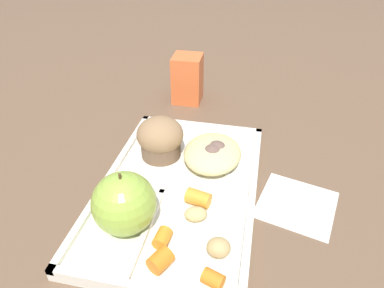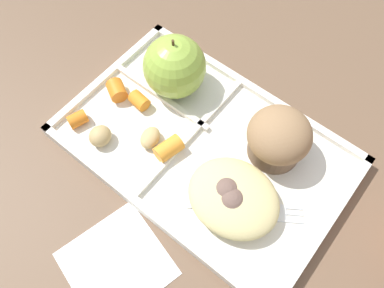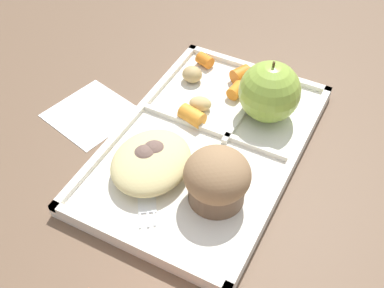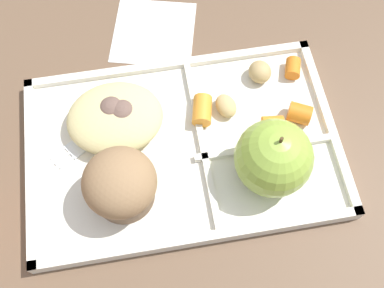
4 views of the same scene
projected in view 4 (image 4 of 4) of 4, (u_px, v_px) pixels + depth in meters
The scene contains 15 objects.
ground at pixel (183, 149), 0.55m from camera, with size 6.00×6.00×0.00m, color brown.
lunch_tray at pixel (184, 147), 0.54m from camera, with size 0.37×0.24×0.02m.
green_apple at pixel (274, 158), 0.49m from camera, with size 0.09×0.09×0.09m.
bran_muffin at pixel (121, 185), 0.48m from camera, with size 0.08×0.08×0.07m.
carrot_slice_edge at pixel (300, 113), 0.54m from camera, with size 0.02×0.02×0.03m, color orange.
carrot_slice_near_corner at pixel (273, 124), 0.54m from camera, with size 0.02×0.02×0.03m, color orange.
carrot_slice_center at pixel (293, 68), 0.57m from camera, with size 0.02×0.02×0.02m, color orange.
carrot_slice_diagonal at pixel (202, 110), 0.55m from camera, with size 0.02×0.02×0.04m, color orange.
potato_chunk_wedge at pixel (260, 72), 0.57m from camera, with size 0.03×0.03×0.02m, color tan.
potato_chunk_large at pixel (226, 106), 0.55m from camera, with size 0.03×0.02×0.02m, color tan.
egg_noodle_pile at pixel (115, 118), 0.53m from camera, with size 0.11×0.10×0.04m, color #D6C684.
meatball_center at pixel (113, 112), 0.54m from camera, with size 0.04×0.04×0.04m, color brown.
meatball_side at pixel (123, 115), 0.53m from camera, with size 0.04×0.04×0.04m, color brown.
plastic_fork at pixel (94, 134), 0.54m from camera, with size 0.13×0.09×0.00m.
paper_napkin at pixel (154, 32), 0.62m from camera, with size 0.11×0.11×0.00m, color white.
Camera 4 is at (0.03, 0.22, 0.50)m, focal length 42.03 mm.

